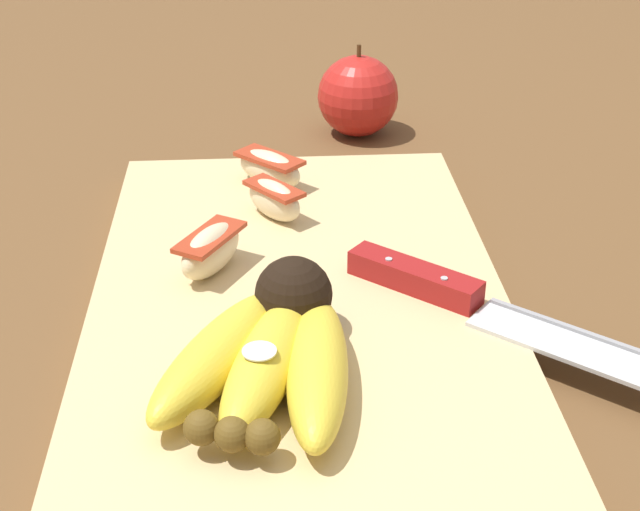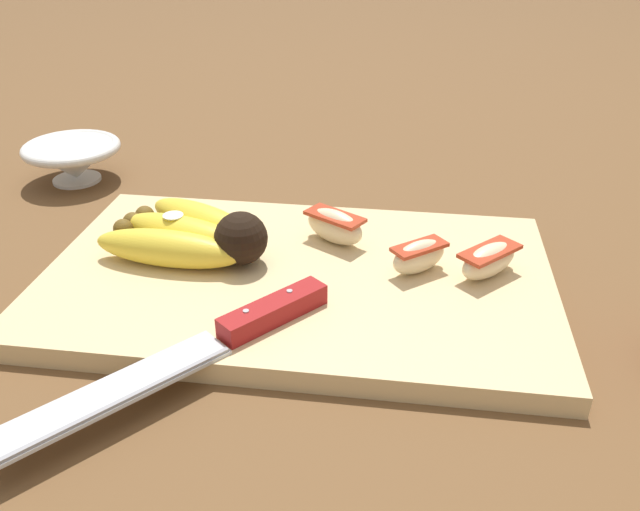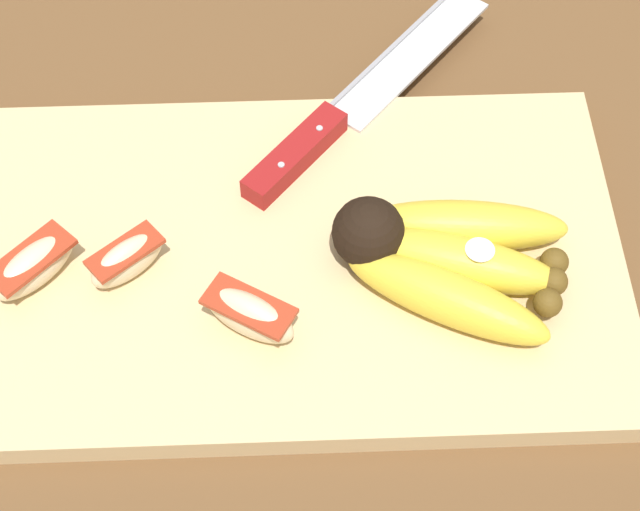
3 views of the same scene
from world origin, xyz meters
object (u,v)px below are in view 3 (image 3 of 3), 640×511
(apple_wedge_near, at_px, (128,259))
(apple_wedge_middle, at_px, (251,314))
(banana_bunch, at_px, (444,256))
(apple_wedge_far, at_px, (35,266))
(chefs_knife, at_px, (341,118))

(apple_wedge_near, distance_m, apple_wedge_middle, 0.10)
(banana_bunch, height_order, apple_wedge_far, banana_bunch)
(apple_wedge_middle, xyz_separation_m, apple_wedge_far, (-0.15, 0.05, -0.00))
(chefs_knife, distance_m, apple_wedge_middle, 0.19)
(chefs_knife, height_order, apple_wedge_far, apple_wedge_far)
(apple_wedge_middle, distance_m, apple_wedge_far, 0.15)
(apple_wedge_near, relative_size, apple_wedge_middle, 0.83)
(chefs_knife, relative_size, apple_wedge_far, 3.54)
(banana_bunch, relative_size, chefs_knife, 0.72)
(apple_wedge_far, bearing_deg, apple_wedge_middle, -17.13)
(banana_bunch, bearing_deg, apple_wedge_far, 179.10)
(chefs_knife, relative_size, apple_wedge_middle, 3.35)
(banana_bunch, relative_size, apple_wedge_middle, 2.40)
(apple_wedge_near, distance_m, apple_wedge_far, 0.06)
(apple_wedge_middle, bearing_deg, banana_bunch, 17.33)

